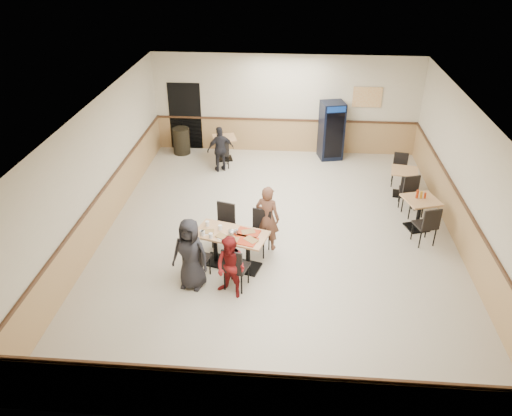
# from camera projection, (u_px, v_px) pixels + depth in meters

# --- Properties ---
(ground) EXTENTS (10.00, 10.00, 0.00)m
(ground) POSITION_uv_depth(u_px,v_px,m) (278.00, 236.00, 11.45)
(ground) COLOR beige
(ground) RESTS_ON ground
(room_shell) EXTENTS (10.00, 10.00, 10.00)m
(room_shell) POSITION_uv_depth(u_px,v_px,m) (349.00, 169.00, 13.25)
(room_shell) COLOR silver
(room_shell) RESTS_ON ground
(main_table) EXTENTS (1.61, 1.10, 0.79)m
(main_table) POSITION_uv_depth(u_px,v_px,m) (231.00, 244.00, 10.24)
(main_table) COLOR black
(main_table) RESTS_ON ground
(main_chairs) EXTENTS (1.72, 2.01, 0.99)m
(main_chairs) POSITION_uv_depth(u_px,v_px,m) (229.00, 245.00, 10.27)
(main_chairs) COLOR black
(main_chairs) RESTS_ON ground
(diner_woman_left) EXTENTS (0.81, 0.62, 1.49)m
(diner_woman_left) POSITION_uv_depth(u_px,v_px,m) (190.00, 254.00, 9.54)
(diner_woman_left) COLOR black
(diner_woman_left) RESTS_ON ground
(diner_woman_right) EXTENTS (0.78, 0.73, 1.29)m
(diner_woman_right) POSITION_uv_depth(u_px,v_px,m) (231.00, 267.00, 9.34)
(diner_woman_right) COLOR maroon
(diner_woman_right) RESTS_ON ground
(diner_man_opposite) EXTENTS (0.63, 0.51, 1.50)m
(diner_man_opposite) POSITION_uv_depth(u_px,v_px,m) (267.00, 218.00, 10.71)
(diner_man_opposite) COLOR brown
(diner_man_opposite) RESTS_ON ground
(lone_diner) EXTENTS (0.84, 0.62, 1.33)m
(lone_diner) POSITION_uv_depth(u_px,v_px,m) (221.00, 149.00, 14.18)
(lone_diner) COLOR black
(lone_diner) RESTS_ON ground
(tabletop_clutter) EXTENTS (1.24, 0.78, 0.12)m
(tabletop_clutter) POSITION_uv_depth(u_px,v_px,m) (232.00, 234.00, 10.03)
(tabletop_clutter) COLOR #A9270B
(tabletop_clutter) RESTS_ON main_table
(side_table_near) EXTENTS (0.91, 0.91, 0.78)m
(side_table_near) POSITION_uv_depth(u_px,v_px,m) (420.00, 209.00, 11.51)
(side_table_near) COLOR black
(side_table_near) RESTS_ON ground
(side_table_near_chair_south) EXTENTS (0.57, 0.57, 0.98)m
(side_table_near_chair_south) POSITION_uv_depth(u_px,v_px,m) (425.00, 224.00, 10.99)
(side_table_near_chair_south) COLOR black
(side_table_near_chair_south) RESTS_ON ground
(side_table_near_chair_north) EXTENTS (0.57, 0.57, 0.98)m
(side_table_near_chair_north) POSITION_uv_depth(u_px,v_px,m) (414.00, 197.00, 12.06)
(side_table_near_chair_north) COLOR black
(side_table_near_chair_north) RESTS_ON ground
(side_table_far) EXTENTS (0.77, 0.77, 0.71)m
(side_table_far) POSITION_uv_depth(u_px,v_px,m) (403.00, 179.00, 12.98)
(side_table_far) COLOR black
(side_table_far) RESTS_ON ground
(side_table_far_chair_south) EXTENTS (0.49, 0.49, 0.90)m
(side_table_far_chair_south) POSITION_uv_depth(u_px,v_px,m) (407.00, 189.00, 12.50)
(side_table_far_chair_south) COLOR black
(side_table_far_chair_south) RESTS_ON ground
(side_table_far_chair_north) EXTENTS (0.49, 0.49, 0.90)m
(side_table_far_chair_north) POSITION_uv_depth(u_px,v_px,m) (400.00, 170.00, 13.49)
(side_table_far_chair_north) COLOR black
(side_table_far_chair_north) RESTS_ON ground
(condiment_caddy) EXTENTS (0.23, 0.06, 0.20)m
(condiment_caddy) POSITION_uv_depth(u_px,v_px,m) (420.00, 195.00, 11.39)
(condiment_caddy) COLOR #A12A0B
(condiment_caddy) RESTS_ON side_table_near
(back_table) EXTENTS (0.81, 0.81, 0.71)m
(back_table) POSITION_uv_depth(u_px,v_px,m) (225.00, 145.00, 14.98)
(back_table) COLOR black
(back_table) RESTS_ON ground
(back_table_chair_lone) EXTENTS (0.51, 0.51, 0.90)m
(back_table_chair_lone) POSITION_uv_depth(u_px,v_px,m) (222.00, 153.00, 14.50)
(back_table_chair_lone) COLOR black
(back_table_chair_lone) RESTS_ON ground
(pepsi_cooler) EXTENTS (0.78, 0.79, 1.73)m
(pepsi_cooler) POSITION_uv_depth(u_px,v_px,m) (331.00, 131.00, 14.91)
(pepsi_cooler) COLOR black
(pepsi_cooler) RESTS_ON ground
(trash_bin) EXTENTS (0.52, 0.52, 0.82)m
(trash_bin) POSITION_uv_depth(u_px,v_px,m) (181.00, 141.00, 15.41)
(trash_bin) COLOR black
(trash_bin) RESTS_ON ground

